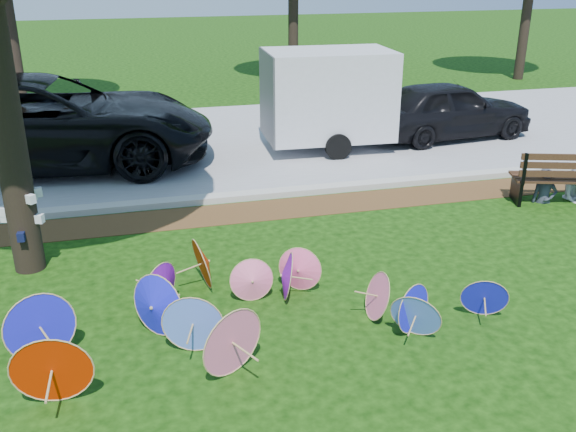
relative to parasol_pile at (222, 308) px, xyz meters
name	(u,v)px	position (x,y,z in m)	size (l,w,h in m)	color
ground	(289,351)	(0.70, -0.57, -0.37)	(90.00, 90.00, 0.00)	black
mulch_strip	(227,214)	(0.70, 3.93, -0.37)	(90.00, 1.00, 0.01)	#472D16
curb	(221,198)	(0.70, 4.63, -0.31)	(90.00, 0.30, 0.12)	#B7B5AD
street	(195,144)	(0.70, 8.78, -0.37)	(90.00, 8.00, 0.01)	gray
parasol_pile	(222,308)	(0.00, 0.00, 0.00)	(6.21, 2.76, 0.86)	purple
black_van	(46,122)	(-2.60, 7.73, 0.63)	(3.31, 7.18, 1.99)	black
dark_pickup	(448,110)	(7.04, 7.74, 0.36)	(1.73, 4.31, 1.47)	black
cargo_trailer	(328,94)	(3.78, 7.57, 0.95)	(2.91, 1.84, 2.64)	silver
park_bench	(565,176)	(6.99, 2.97, 0.14)	(1.97, 0.75, 1.03)	black
person_left	(548,170)	(6.64, 3.02, 0.27)	(0.47, 0.31, 1.29)	#353C49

